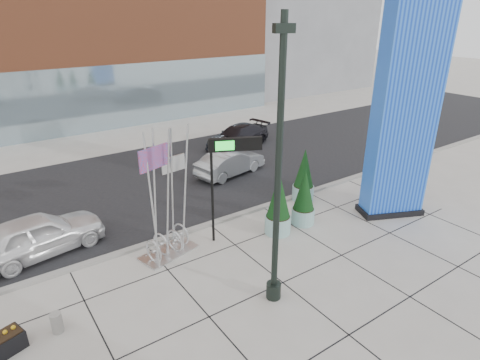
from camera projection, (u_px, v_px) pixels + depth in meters
ground at (243, 278)px, 14.30m from camera, size 160.00×160.00×0.00m
street_asphalt at (138, 186)px, 21.87m from camera, size 80.00×12.00×0.02m
curb_edge at (190, 230)px, 17.30m from camera, size 80.00×0.30×0.12m
tower_podium at (66, 54)px, 33.13m from camera, size 34.00×10.00×11.00m
tower_glass_front at (87, 100)px, 30.66m from camera, size 34.00×0.60×5.00m
building_grey_parking at (267, 9)px, 48.66m from camera, size 20.00×18.00×18.00m
blue_pylon at (404, 117)px, 17.20m from camera, size 3.13×2.32×9.53m
lamp_post at (277, 199)px, 11.95m from camera, size 0.60×0.49×8.84m
public_art_sculpture at (167, 223)px, 15.28m from camera, size 2.44×1.63×5.08m
concrete_bollard at (57, 323)px, 11.80m from camera, size 0.33×0.33×0.65m
overhead_street_sign at (228, 151)px, 15.59m from camera, size 1.96×1.04×4.39m
round_planter_east at (304, 176)px, 19.78m from camera, size 1.08×1.08×2.69m
round_planter_mid at (304, 199)px, 17.56m from camera, size 1.03×1.03×2.57m
round_planter_west at (278, 205)px, 16.76m from camera, size 1.11×1.11×2.77m
car_white_west at (39, 235)px, 15.44m from camera, size 5.13×2.73×1.66m
car_silver_mid at (230, 163)px, 23.11m from camera, size 4.62×2.39×1.45m
car_dark_east at (238, 136)px, 27.91m from camera, size 5.40×3.11×1.47m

